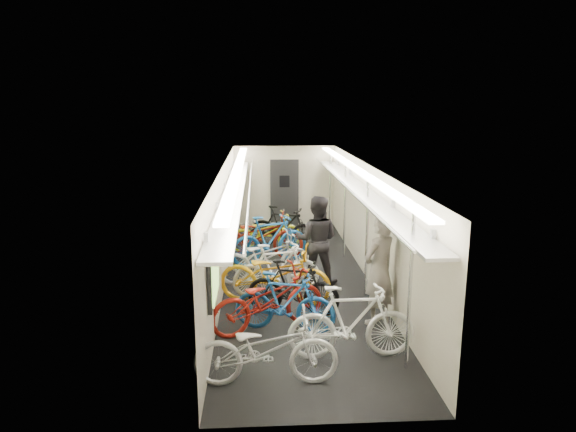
{
  "coord_description": "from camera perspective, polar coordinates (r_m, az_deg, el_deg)",
  "views": [
    {
      "loc": [
        -0.79,
        -10.26,
        3.66
      ],
      "look_at": [
        -0.12,
        1.02,
        1.15
      ],
      "focal_mm": 32.0,
      "sensor_mm": 36.0,
      "label": 1
    }
  ],
  "objects": [
    {
      "name": "train_car_shell",
      "position": [
        11.16,
        -1.13,
        2.18
      ],
      "size": [
        10.0,
        10.0,
        10.0
      ],
      "color": "black",
      "rests_on": "ground"
    },
    {
      "name": "bicycle_0",
      "position": [
        6.94,
        -2.46,
        -14.57
      ],
      "size": [
        1.91,
        0.68,
        1.0
      ],
      "primitive_type": "imported",
      "rotation": [
        0.0,
        0.0,
        1.56
      ],
      "color": "silver",
      "rests_on": "ground"
    },
    {
      "name": "bicycle_1",
      "position": [
        8.4,
        -0.38,
        -9.57
      ],
      "size": [
        1.73,
        0.89,
        1.0
      ],
      "primitive_type": "imported",
      "rotation": [
        0.0,
        0.0,
        1.3
      ],
      "color": "#1B55A2",
      "rests_on": "ground"
    },
    {
      "name": "bicycle_2",
      "position": [
        8.45,
        -2.21,
        -9.28
      ],
      "size": [
        2.1,
        1.44,
        1.05
      ],
      "primitive_type": "imported",
      "rotation": [
        0.0,
        0.0,
        1.99
      ],
      "color": "maroon",
      "rests_on": "ground"
    },
    {
      "name": "bicycle_3",
      "position": [
        9.04,
        0.56,
        -7.96
      ],
      "size": [
        1.71,
        0.89,
        0.99
      ],
      "primitive_type": "imported",
      "rotation": [
        0.0,
        0.0,
        1.3
      ],
      "color": "black",
      "rests_on": "ground"
    },
    {
      "name": "bicycle_4",
      "position": [
        9.53,
        -1.47,
        -6.53
      ],
      "size": [
        2.2,
        1.18,
        1.1
      ],
      "primitive_type": "imported",
      "rotation": [
        0.0,
        0.0,
        1.34
      ],
      "color": "orange",
      "rests_on": "ground"
    },
    {
      "name": "bicycle_5",
      "position": [
        9.92,
        -1.24,
        -5.93
      ],
      "size": [
        1.79,
        0.85,
        1.04
      ],
      "primitive_type": "imported",
      "rotation": [
        0.0,
        0.0,
        1.79
      ],
      "color": "white",
      "rests_on": "ground"
    },
    {
      "name": "bicycle_6",
      "position": [
        10.68,
        -2.55,
        -4.6
      ],
      "size": [
        2.08,
        1.17,
        1.04
      ],
      "primitive_type": "imported",
      "rotation": [
        0.0,
        0.0,
        1.83
      ],
      "color": "#B9B7BC",
      "rests_on": "ground"
    },
    {
      "name": "bicycle_7",
      "position": [
        11.8,
        -2.05,
        -2.65
      ],
      "size": [
        1.97,
        1.25,
        1.15
      ],
      "primitive_type": "imported",
      "rotation": [
        0.0,
        0.0,
        1.98
      ],
      "color": "#1B5BA2",
      "rests_on": "ground"
    },
    {
      "name": "bicycle_8",
      "position": [
        12.21,
        -3.28,
        -2.22
      ],
      "size": [
        2.19,
        0.97,
        1.11
      ],
      "primitive_type": "imported",
      "rotation": [
        0.0,
        0.0,
        1.46
      ],
      "color": "maroon",
      "rests_on": "ground"
    },
    {
      "name": "bicycle_9",
      "position": [
        13.01,
        -0.5,
        -1.3
      ],
      "size": [
        1.89,
        1.24,
        1.11
      ],
      "primitive_type": "imported",
      "rotation": [
        0.0,
        0.0,
        1.14
      ],
      "color": "black",
      "rests_on": "ground"
    },
    {
      "name": "bicycle_10",
      "position": [
        12.87,
        -2.45,
        -1.8
      ],
      "size": [
        1.92,
        1.07,
        0.96
      ],
      "primitive_type": "imported",
      "rotation": [
        0.0,
        0.0,
        1.83
      ],
      "color": "gold",
      "rests_on": "ground"
    },
    {
      "name": "bicycle_11",
      "position": [
        7.6,
        7.06,
        -11.64
      ],
      "size": [
        1.87,
        0.56,
        1.12
      ],
      "primitive_type": "imported",
      "rotation": [
        0.0,
        0.0,
        1.59
      ],
      "color": "white",
      "rests_on": "ground"
    },
    {
      "name": "bicycle_12",
      "position": [
        13.38,
        -2.49,
        -1.36
      ],
      "size": [
        1.77,
        0.74,
        0.9
      ],
      "primitive_type": "imported",
      "rotation": [
        0.0,
        0.0,
        1.49
      ],
      "color": "slate",
      "rests_on": "ground"
    },
    {
      "name": "passenger_near",
      "position": [
        8.7,
        10.08,
        -5.94
      ],
      "size": [
        0.81,
        0.76,
        1.87
      ],
      "primitive_type": "imported",
      "rotation": [
        0.0,
        0.0,
        3.78
      ],
      "color": "gray",
      "rests_on": "ground"
    },
    {
      "name": "passenger_mid",
      "position": [
        10.49,
        3.21,
        -2.68
      ],
      "size": [
        1.03,
        0.89,
        1.83
      ],
      "primitive_type": "imported",
      "rotation": [
        0.0,
        0.0,
        2.9
      ],
      "color": "black",
      "rests_on": "ground"
    },
    {
      "name": "backpack",
      "position": [
        9.73,
        10.96,
        -1.86
      ],
      "size": [
        0.29,
        0.22,
        0.38
      ],
      "primitive_type": "cube",
      "rotation": [
        0.0,
        0.0,
        -0.36
      ],
      "color": "#A81029",
      "rests_on": "passenger_near"
    }
  ]
}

